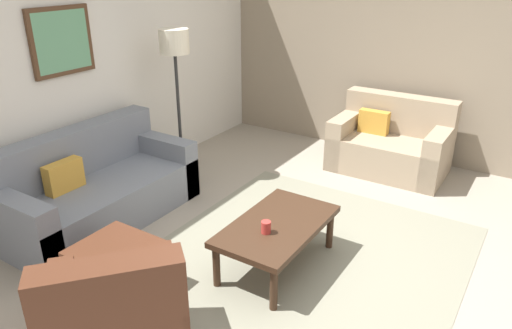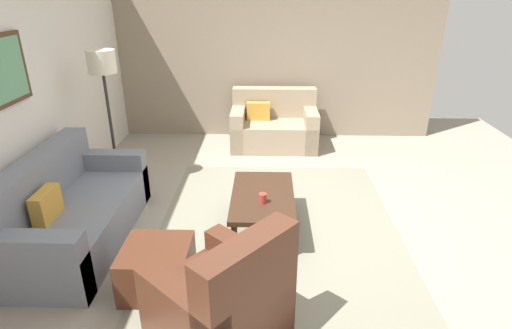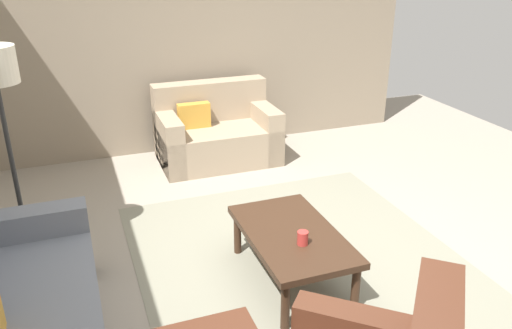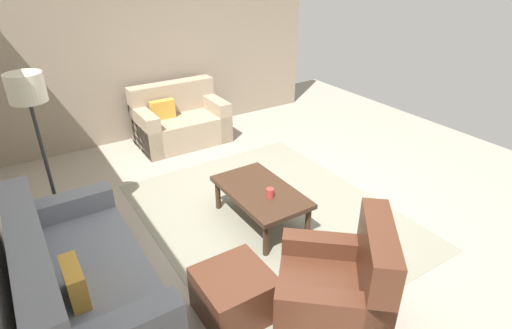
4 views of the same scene
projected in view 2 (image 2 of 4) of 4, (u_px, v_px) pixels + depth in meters
The scene contains 12 objects.
ground_plane at pixel (278, 226), 4.41m from camera, with size 8.00×8.00×0.00m, color gray.
rear_partition at pixel (8, 97), 3.91m from camera, with size 6.00×0.12×2.80m, color silver.
stone_feature_panel at pixel (276, 51), 6.59m from camera, with size 0.12×5.20×2.80m, color gray.
area_rug at pixel (278, 226), 4.41m from camera, with size 3.11×2.52×0.01m, color gray.
couch_main at pixel (67, 214), 4.06m from camera, with size 1.91×0.90×0.88m.
couch_loveseat at pixel (274, 127), 6.55m from camera, with size 0.83×1.33×0.88m.
armchair_leather at pixel (225, 306), 2.89m from camera, with size 1.13×1.13×0.95m.
ottoman at pixel (157, 268), 3.45m from camera, with size 0.56×0.56×0.40m, color #4C2819.
coffee_table at pixel (263, 199), 4.23m from camera, with size 1.10×0.64×0.41m.
cup at pixel (263, 198), 4.03m from camera, with size 0.08×0.08×0.10m, color #B2332D.
lamp_standing at pixel (104, 77), 4.73m from camera, with size 0.32×0.32×1.71m.
framed_artwork at pixel (4, 70), 3.71m from camera, with size 0.66×0.04×0.63m.
Camera 2 is at (-3.78, 0.13, 2.38)m, focal length 28.84 mm.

